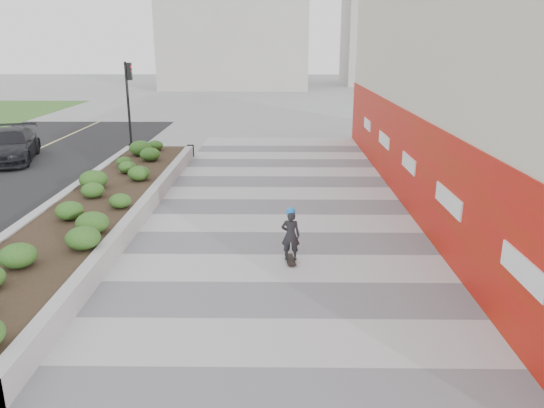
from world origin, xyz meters
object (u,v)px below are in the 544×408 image
Objects in this scene: traffic_signal_near at (129,93)px; planter at (98,205)px; skateboarder at (291,235)px; car_dark at (11,145)px.

planter is at bearing -80.65° from traffic_signal_near.
skateboarder reaches higher than planter.
car_dark is (-4.73, -2.54, -2.06)m from traffic_signal_near.
planter is 10.90m from traffic_signal_near.
car_dark is (-6.46, 7.96, 0.28)m from planter.
planter is 10.25m from car_dark.
traffic_signal_near is 5.75m from car_dark.
planter is 13.03× the size of skateboarder.
car_dark is (-12.16, 11.21, -0.00)m from skateboarder.
skateboarder is 0.29× the size of car_dark.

